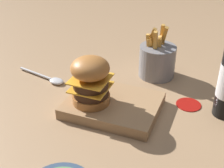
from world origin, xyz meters
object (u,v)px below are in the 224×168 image
Objects in this scene: serving_board at (112,106)px; fries_basket at (157,60)px; spoon at (51,79)px; burger at (91,80)px.

fries_basket is (-0.06, -0.22, 0.04)m from serving_board.
fries_basket is at bearing 40.35° from spoon.
spoon is (0.17, -0.09, -0.08)m from burger.
fries_basket is at bearing -112.99° from burger.
fries_basket is 0.31m from spoon.
fries_basket is (-0.10, -0.24, -0.04)m from burger.
spoon is at bearing -28.22° from burger.
spoon is (0.27, 0.15, -0.04)m from fries_basket.
burger is at bearing 22.22° from serving_board.
serving_board is 1.32× the size of spoon.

